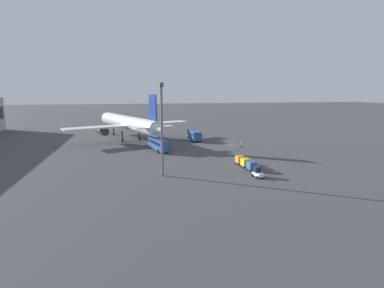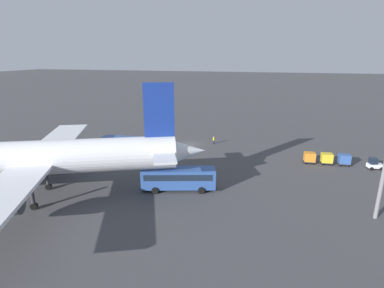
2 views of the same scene
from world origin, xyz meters
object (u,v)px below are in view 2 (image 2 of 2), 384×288
(shuttle_bus_far, at_px, (178,177))
(cargo_cart_blue, at_px, (344,159))
(worker_person, at_px, (214,140))
(cargo_cart_orange, at_px, (310,157))
(airplane, at_px, (24,159))
(cargo_cart_yellow, at_px, (327,158))
(baggage_tug, at_px, (374,164))
(shuttle_bus_near, at_px, (127,144))

(shuttle_bus_far, xyz_separation_m, cargo_cart_blue, (-26.21, -17.59, -0.82))
(worker_person, xyz_separation_m, cargo_cart_orange, (-19.58, 7.82, 0.32))
(shuttle_bus_far, bearing_deg, airplane, 7.99)
(cargo_cart_blue, xyz_separation_m, cargo_cart_orange, (6.01, 0.43, 0.00))
(cargo_cart_yellow, distance_m, cargo_cart_orange, 3.01)
(shuttle_bus_far, xyz_separation_m, baggage_tug, (-30.94, -16.89, -1.07))
(cargo_cart_blue, bearing_deg, shuttle_bus_near, 5.11)
(airplane, xyz_separation_m, shuttle_bus_near, (-3.80, -22.08, -3.98))
(baggage_tug, xyz_separation_m, cargo_cart_yellow, (7.73, -0.48, 0.25))
(worker_person, height_order, cargo_cart_yellow, cargo_cart_yellow)
(cargo_cart_blue, height_order, cargo_cart_orange, same)
(shuttle_bus_near, relative_size, cargo_cart_yellow, 4.79)
(shuttle_bus_near, bearing_deg, shuttle_bus_far, 135.99)
(cargo_cart_orange, bearing_deg, airplane, 32.81)
(baggage_tug, distance_m, cargo_cart_yellow, 7.75)
(airplane, xyz_separation_m, cargo_cart_orange, (-39.33, -25.36, -4.79))
(baggage_tug, bearing_deg, cargo_cart_orange, -13.82)
(airplane, distance_m, shuttle_bus_far, 21.19)
(shuttle_bus_far, distance_m, cargo_cart_blue, 31.57)
(shuttle_bus_near, bearing_deg, cargo_cart_yellow, -176.70)
(worker_person, distance_m, cargo_cart_yellow, 23.84)
(worker_person, bearing_deg, cargo_cart_blue, 163.89)
(shuttle_bus_far, bearing_deg, baggage_tug, -166.57)
(airplane, bearing_deg, cargo_cart_yellow, -171.64)
(cargo_cart_yellow, bearing_deg, cargo_cart_orange, 3.91)
(airplane, bearing_deg, cargo_cart_blue, -173.14)
(cargo_cart_orange, bearing_deg, baggage_tug, 178.55)
(airplane, xyz_separation_m, cargo_cart_blue, (-45.34, -25.79, -4.79))
(baggage_tug, relative_size, cargo_cart_blue, 1.24)
(cargo_cart_blue, bearing_deg, worker_person, -16.11)
(airplane, relative_size, baggage_tug, 18.25)
(cargo_cart_blue, bearing_deg, cargo_cart_orange, 4.06)
(cargo_cart_yellow, bearing_deg, airplane, 31.13)
(shuttle_bus_far, height_order, cargo_cart_blue, shuttle_bus_far)
(airplane, distance_m, baggage_tug, 56.23)
(shuttle_bus_near, xyz_separation_m, shuttle_bus_far, (-15.34, 13.88, 0.02))
(baggage_tug, bearing_deg, airplane, 14.24)
(worker_person, xyz_separation_m, cargo_cart_yellow, (-22.58, 7.61, 0.32))
(baggage_tug, bearing_deg, shuttle_bus_near, -8.65)
(airplane, xyz_separation_m, shuttle_bus_far, (-19.14, -8.20, -3.96))
(baggage_tug, relative_size, cargo_cart_yellow, 1.24)
(worker_person, relative_size, cargo_cart_blue, 0.82)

